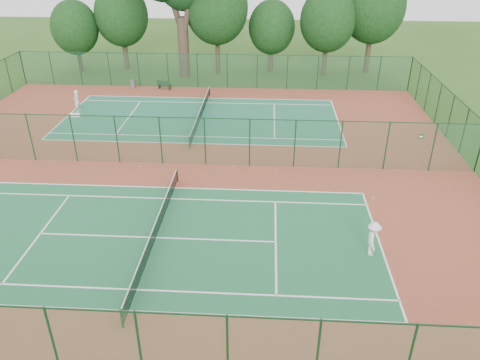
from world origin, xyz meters
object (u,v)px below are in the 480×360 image
object	(u,v)px
player_far	(77,101)
bench	(164,85)
kit_bag	(75,115)
trash_bin	(133,84)
player_near	(373,239)

from	to	relation	value
player_far	bench	size ratio (longest dim) A/B	1.27
player_far	kit_bag	world-z (taller)	player_far
trash_bin	kit_bag	xyz separation A→B (m)	(-2.93, -8.40, -0.33)
player_near	player_far	distance (m)	29.95
bench	kit_bag	xyz separation A→B (m)	(-6.20, -8.35, -0.33)
trash_bin	bench	size ratio (longest dim) A/B	0.61
trash_bin	bench	xyz separation A→B (m)	(3.27, -0.05, 0.00)
player_near	trash_bin	xyz separation A→B (m)	(-19.42, 26.84, -0.47)
player_near	trash_bin	distance (m)	33.13
player_near	trash_bin	size ratio (longest dim) A/B	1.98
player_near	player_far	size ratio (longest dim) A/B	0.94
player_far	kit_bag	bearing A→B (deg)	17.77
bench	kit_bag	bearing A→B (deg)	-108.60
kit_bag	player_far	bearing A→B (deg)	93.76
trash_bin	bench	bearing A→B (deg)	-0.83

